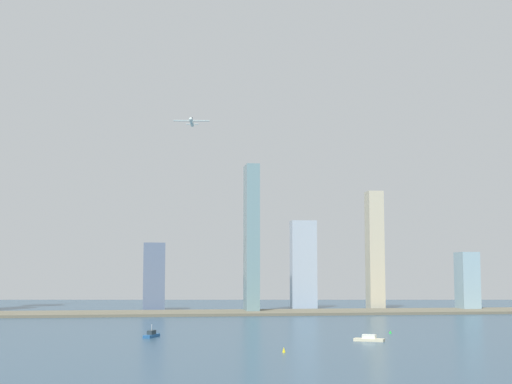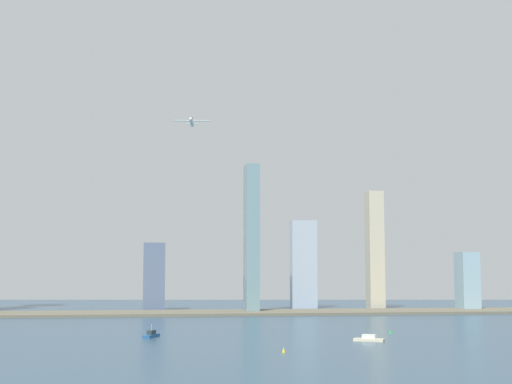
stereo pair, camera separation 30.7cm
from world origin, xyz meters
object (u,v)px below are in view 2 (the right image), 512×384
Objects in this scene: skyscraper_0 at (252,238)px; skyscraper_4 at (154,277)px; skyscraper_2 at (467,281)px; boat_3 at (151,335)px; skyscraper_8 at (375,250)px; airplane at (192,122)px; channel_buoy_2 at (390,332)px; channel_buoy_0 at (284,350)px; skyscraper_7 at (303,265)px; boat_2 at (369,339)px.

skyscraper_4 is at bearing 151.56° from skyscraper_0.
boat_3 is at bearing -140.49° from skyscraper_2.
airplane reaches higher than skyscraper_8.
channel_buoy_2 is (-70.26, -270.86, -58.28)m from skyscraper_8.
boat_3 is 111.71m from channel_buoy_0.
skyscraper_0 reaches higher than skyscraper_7.
skyscraper_4 is 2.17× the size of airplane.
channel_buoy_2 is at bearing 42.28° from airplane.
skyscraper_7 is (61.52, 64.17, -23.86)m from skyscraper_0.
skyscraper_2 is 394.53m from boat_3.
skyscraper_8 is 242.81m from airplane.
skyscraper_8 reaches higher than boat_3.
skyscraper_4 is at bearing -160.29° from airplane.
airplane reaches higher than channel_buoy_0.
skyscraper_8 reaches higher than channel_buoy_2.
airplane is at bearing 97.51° from channel_buoy_0.
skyscraper_7 is 5.44× the size of boat_3.
airplane reaches higher than skyscraper_0.
airplane is (-121.32, -135.05, 118.82)m from skyscraper_7.
boat_3 reaches higher than channel_buoy_0.
skyscraper_7 is 5.10× the size of boat_2.
airplane reaches higher than boat_2.
skyscraper_4 is 290.06m from boat_3.
skyscraper_0 reaches higher than skyscraper_2.
boat_2 is at bearing -83.59° from skyscraper_0.
skyscraper_2 is at bearing 86.47° from boat_2.
channel_buoy_0 is at bearing -80.42° from skyscraper_4.
skyscraper_2 is 28.87× the size of channel_buoy_2.
skyscraper_0 is 7.82× the size of boat_2.
skyscraper_0 is 69.87× the size of channel_buoy_2.
skyscraper_0 is at bearing 1.73° from boat_3.
skyscraper_0 is at bearing -177.16° from skyscraper_2.
channel_buoy_0 is (-87.01, -395.27, -43.56)m from skyscraper_7.
airplane reaches higher than skyscraper_2.
channel_buoy_0 is at bearing -110.21° from boat_2.
skyscraper_8 is at bearing 125.90° from airplane.
skyscraper_8 is at bearing 75.46° from channel_buoy_2.
channel_buoy_0 is (-57.04, -50.15, -0.06)m from boat_2.
skyscraper_0 is 217.78m from skyscraper_2.
boat_2 is 6.73× the size of channel_buoy_0.
skyscraper_8 is 7.17× the size of boat_3.
channel_buoy_0 is at bearing -125.00° from skyscraper_2.
skyscraper_4 is (-89.59, 48.53, -35.87)m from skyscraper_0.
airplane is (-273.56, -81.49, 135.29)m from skyscraper_2.
channel_buoy_0 is (64.41, -91.27, -0.17)m from boat_3.
skyscraper_7 is at bearing 143.77° from airplane.
skyscraper_2 is 0.63× the size of skyscraper_7.
channel_buoy_2 is at bearing -122.52° from skyscraper_2.
skyscraper_0 reaches higher than skyscraper_4.
boat_2 reaches higher than channel_buoy_2.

